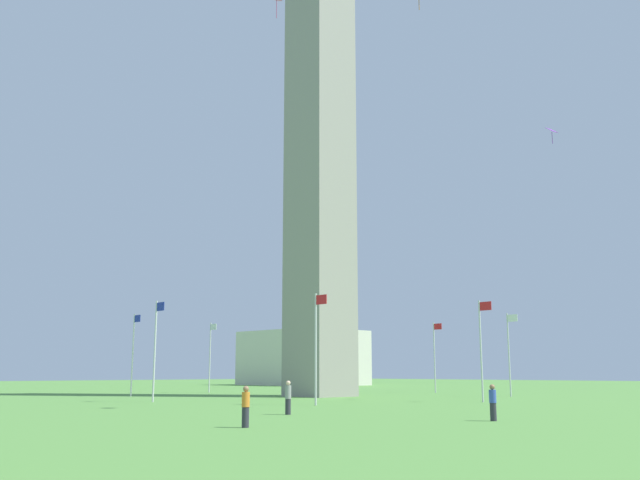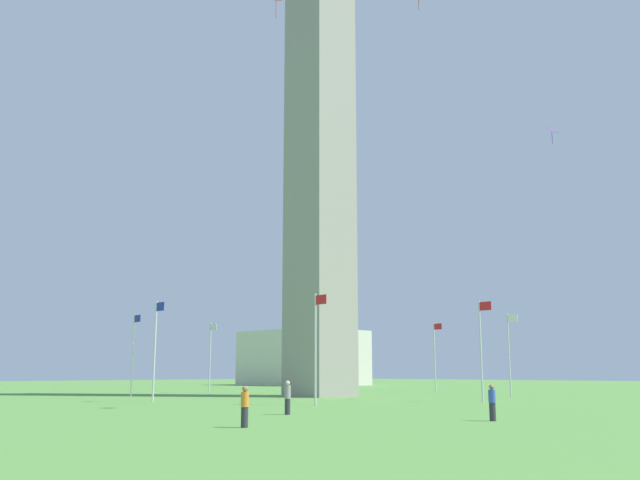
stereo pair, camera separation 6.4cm
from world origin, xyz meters
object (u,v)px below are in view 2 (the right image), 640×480
flagpole_ne (509,350)px  flagpole_s (210,354)px  flagpole_sw (133,351)px  person_blue_shirt (492,403)px  flagpole_nw (316,343)px  kite_purple_diamond (552,131)px  flagpole_w (155,346)px  flagpole_se (323,355)px  distant_building (303,358)px  person_gray_shirt (288,398)px  obelisk_monument (320,157)px  person_orange_shirt (245,407)px  flagpole_e (435,354)px  flagpole_n (481,345)px

flagpole_ne → flagpole_s: (-29.17, -12.08, 0.00)m
flagpole_sw → person_blue_shirt: size_ratio=4.57×
flagpole_nw → kite_purple_diamond: 26.89m
flagpole_w → person_blue_shirt: 28.82m
flagpole_s → person_blue_shirt: size_ratio=4.57×
kite_purple_diamond → flagpole_se: bearing=170.6°
flagpole_ne → distant_building: (-53.53, 23.90, 0.34)m
kite_purple_diamond → distant_building: kite_purple_diamond is taller
flagpole_s → person_gray_shirt: 41.15m
obelisk_monument → flagpole_sw: size_ratio=6.04×
flagpole_se → obelisk_monument: bearing=-45.2°
flagpole_ne → distant_building: 58.63m
person_orange_shirt → distant_building: size_ratio=0.09×
distant_building → flagpole_e: bearing=-24.5°
person_orange_shirt → flagpole_s: bearing=16.9°
flagpole_n → flagpole_nw: (-5.00, -12.08, 0.00)m
flagpole_n → flagpole_sw: 31.57m
obelisk_monument → distant_building: (-41.39, 35.99, -17.98)m
flagpole_sw → person_gray_shirt: size_ratio=4.29×
flagpole_ne → kite_purple_diamond: (8.14, -5.38, 17.42)m
flagpole_n → distant_building: size_ratio=0.41×
flagpole_nw → kite_purple_diamond: size_ratio=5.31×
flagpole_sw → distant_building: 56.33m
flagpole_e → flagpole_sw: same height
obelisk_monument → person_orange_shirt: (23.96, -27.29, -21.61)m
flagpole_sw → flagpole_s: bearing=112.5°
flagpole_w → person_gray_shirt: 19.11m
flagpole_sw → flagpole_w: same height
flagpole_se → kite_purple_diamond: kite_purple_diamond is taller
flagpole_sw → person_blue_shirt: bearing=-6.7°
flagpole_sw → person_orange_shirt: 39.20m
person_orange_shirt → distant_building: distant_building is taller
flagpole_w → person_gray_shirt: flagpole_w is taller
flagpole_s → flagpole_n: bearing=-0.0°
flagpole_nw → flagpole_ne: bearing=90.0°
flagpole_e → flagpole_s: same height
obelisk_monument → person_orange_shirt: obelisk_monument is taller
flagpole_s → person_orange_shirt: 49.35m
flagpole_w → flagpole_s: bearing=135.0°
flagpole_n → flagpole_w: (-17.09, -17.09, 0.00)m
obelisk_monument → distant_building: 57.72m
obelisk_monument → person_blue_shirt: 39.68m
obelisk_monument → flagpole_w: size_ratio=6.04×
person_gray_shirt → distant_building: 82.36m
flagpole_nw → distant_building: size_ratio=0.41×
flagpole_ne → kite_purple_diamond: kite_purple_diamond is taller
flagpole_se → person_gray_shirt: (30.64, -32.39, -3.23)m
flagpole_s → distant_building: distant_building is taller
flagpole_e → person_gray_shirt: (18.56, -37.40, -3.23)m
flagpole_se → person_orange_shirt: (35.98, -39.38, -3.29)m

